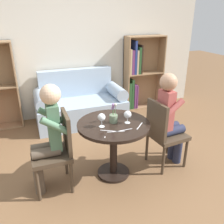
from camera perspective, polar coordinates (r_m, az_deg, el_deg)
name	(u,v)px	position (r m, az deg, el deg)	size (l,w,h in m)	color
ground_plane	(113,173)	(3.09, 0.34, -14.51)	(16.00, 16.00, 0.00)	brown
back_wall	(72,44)	(4.51, -9.71, 15.90)	(5.20, 0.05, 2.70)	beige
round_table	(114,135)	(2.80, 0.37, -5.65)	(0.84, 0.84, 0.70)	black
couch	(80,105)	(4.36, -7.66, 1.66)	(1.57, 0.80, 0.92)	#9EB2C6
bookshelf_right	(138,74)	(4.91, 6.31, 9.10)	(0.80, 0.28, 1.46)	#93704C
chair_left	(57,148)	(2.71, -13.03, -8.51)	(0.43, 0.43, 0.90)	#473828
chair_right	(163,131)	(3.06, 12.23, -4.58)	(0.46, 0.46, 0.90)	#473828
person_left	(47,136)	(2.62, -15.27, -5.61)	(0.42, 0.34, 1.23)	brown
person_right	(170,118)	(3.04, 13.74, -1.33)	(0.44, 0.37, 1.24)	#282D47
wine_glass_left	(102,118)	(2.60, -2.53, -1.38)	(0.09, 0.09, 0.16)	white
wine_glass_right	(128,115)	(2.69, 3.78, -0.70)	(0.09, 0.09, 0.15)	white
flower_vase	(114,116)	(2.72, 0.37, -1.05)	(0.10, 0.10, 0.24)	gray
knife_left_setting	(109,131)	(2.55, -0.71, -4.54)	(0.17, 0.11, 0.00)	silver
fork_left_setting	(124,130)	(2.57, 2.96, -4.37)	(0.19, 0.02, 0.00)	silver
knife_right_setting	(140,126)	(2.68, 6.68, -3.33)	(0.14, 0.14, 0.00)	silver
fork_right_setting	(116,132)	(2.54, 0.97, -4.74)	(0.19, 0.05, 0.00)	silver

